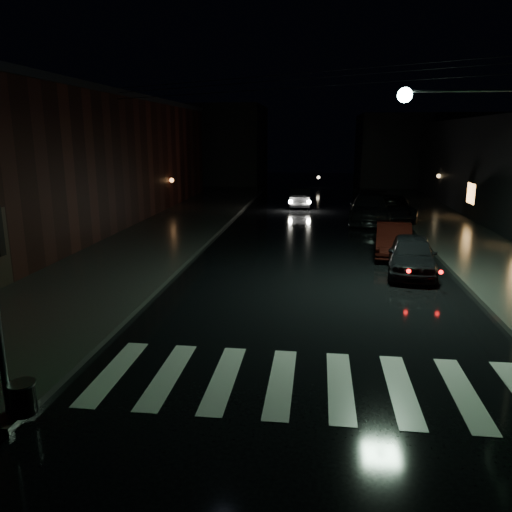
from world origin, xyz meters
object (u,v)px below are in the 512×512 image
(parked_car_a, at_px, (412,255))
(parked_car_d, at_px, (392,208))
(oncoming_car, at_px, (300,197))
(parked_car_b, at_px, (393,239))
(parked_car_c, at_px, (370,208))

(parked_car_a, height_order, parked_car_d, parked_car_d)
(parked_car_d, relative_size, oncoming_car, 1.34)
(parked_car_a, xyz_separation_m, oncoming_car, (-4.72, 17.17, -0.04))
(parked_car_b, bearing_deg, parked_car_a, -78.61)
(parked_car_b, distance_m, parked_car_c, 8.36)
(parked_car_a, bearing_deg, parked_car_d, 93.56)
(parked_car_a, relative_size, oncoming_car, 1.03)
(parked_car_d, bearing_deg, parked_car_a, -92.16)
(parked_car_b, bearing_deg, parked_car_c, 97.86)
(parked_car_c, bearing_deg, parked_car_a, -82.34)
(parked_car_a, height_order, parked_car_c, parked_car_c)
(parked_car_b, relative_size, oncoming_car, 1.02)
(oncoming_car, bearing_deg, parked_car_b, 106.22)
(parked_car_c, xyz_separation_m, parked_car_d, (1.32, 0.47, -0.07))
(parked_car_c, height_order, oncoming_car, parked_car_c)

